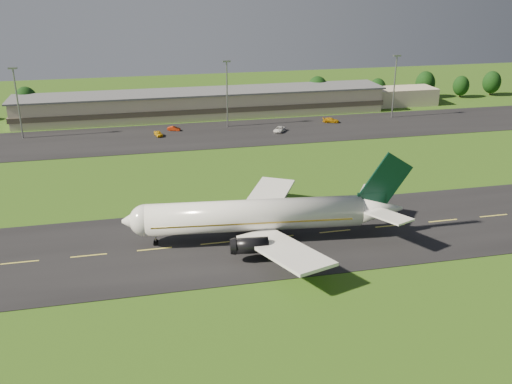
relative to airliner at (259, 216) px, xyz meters
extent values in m
plane|color=#294C13|center=(3.40, 0.09, -4.66)|extent=(360.00, 360.00, 0.00)
cube|color=black|center=(3.40, 0.09, -4.61)|extent=(220.00, 30.00, 0.10)
cube|color=black|center=(3.40, 72.09, -4.61)|extent=(260.00, 30.00, 0.10)
cylinder|color=white|center=(-0.85, 0.09, 0.14)|extent=(38.38, 9.51, 5.60)
sphere|color=white|center=(-19.75, 2.06, 0.14)|extent=(5.60, 5.60, 5.60)
cone|color=white|center=(-21.74, 2.26, 0.14)|extent=(4.54, 5.76, 5.38)
cone|color=white|center=(21.53, -2.24, 0.14)|extent=(9.52, 6.39, 5.49)
cube|color=olive|center=(-1.35, 0.14, -0.21)|extent=(35.40, 9.24, 0.28)
cube|color=black|center=(-20.35, 2.12, 0.69)|extent=(2.30, 3.19, 0.65)
cube|color=white|center=(1.49, -11.21, -1.36)|extent=(12.54, 20.21, 2.20)
cube|color=white|center=(3.77, 10.67, -1.36)|extent=(15.54, 19.94, 2.20)
cube|color=white|center=(21.01, -7.22, 1.04)|extent=(6.90, 9.38, 0.91)
cube|color=white|center=(22.05, 2.73, 1.04)|extent=(8.07, 9.29, 0.91)
cube|color=black|center=(20.04, -2.09, 1.94)|extent=(5.03, 1.07, 3.00)
cube|color=black|center=(22.52, -2.35, 5.64)|extent=(9.43, 1.43, 10.55)
cylinder|color=black|center=(-3.17, -7.71, -1.76)|extent=(5.85, 3.27, 2.70)
cylinder|color=black|center=(-1.51, 8.20, -1.76)|extent=(5.85, 3.27, 2.70)
cube|color=#C3AF95|center=(3.40, 96.09, -0.66)|extent=(120.00, 15.00, 8.00)
cube|color=#4C4438|center=(3.40, 96.09, -1.46)|extent=(121.00, 15.40, 1.60)
cube|color=#595B60|center=(3.40, 96.09, 3.49)|extent=(122.00, 16.00, 0.50)
cube|color=#C3AF95|center=(73.40, 98.09, -1.66)|extent=(28.00, 11.00, 6.00)
cylinder|color=gray|center=(-51.60, 80.09, 5.34)|extent=(0.44, 0.44, 20.00)
cube|color=gray|center=(-51.60, 80.09, 15.44)|extent=(2.40, 1.20, 0.50)
cylinder|color=gray|center=(8.40, 80.09, 5.34)|extent=(0.44, 0.44, 20.00)
cube|color=gray|center=(8.40, 80.09, 15.44)|extent=(2.40, 1.20, 0.50)
cylinder|color=gray|center=(63.40, 80.09, 5.34)|extent=(0.44, 0.44, 20.00)
cube|color=gray|center=(63.40, 80.09, 15.44)|extent=(2.40, 1.20, 0.50)
cylinder|color=black|center=(-53.58, 105.45, -3.03)|extent=(0.56, 0.56, 3.27)
ellipsoid|color=black|center=(-53.58, 105.45, 0.97)|extent=(7.63, 7.63, 9.53)
cylinder|color=black|center=(-29.80, 104.73, -3.55)|extent=(0.56, 0.56, 2.23)
ellipsoid|color=black|center=(-29.80, 104.73, -0.82)|extent=(5.21, 5.21, 6.51)
cylinder|color=black|center=(45.63, 104.60, -3.05)|extent=(0.56, 0.56, 3.21)
ellipsoid|color=black|center=(45.63, 104.60, 0.87)|extent=(7.50, 7.50, 9.37)
cylinder|color=black|center=(69.43, 105.68, -3.34)|extent=(0.56, 0.56, 2.64)
ellipsoid|color=black|center=(69.43, 105.68, -0.12)|extent=(6.15, 6.15, 7.69)
cylinder|color=black|center=(89.56, 107.36, -3.09)|extent=(0.56, 0.56, 3.14)
ellipsoid|color=black|center=(89.56, 107.36, 0.75)|extent=(7.33, 7.33, 9.16)
cylinder|color=black|center=(103.13, 104.62, -3.37)|extent=(0.56, 0.56, 2.59)
ellipsoid|color=black|center=(103.13, 104.62, -0.21)|extent=(6.03, 6.03, 7.54)
cylinder|color=black|center=(116.86, 105.62, -3.19)|extent=(0.56, 0.56, 2.94)
ellipsoid|color=black|center=(116.86, 105.62, 0.40)|extent=(6.86, 6.86, 8.58)
imported|color=#C38F0B|center=(-13.28, 73.57, -3.82)|extent=(2.72, 4.66, 1.49)
imported|color=#A1270A|center=(-8.33, 78.73, -3.92)|extent=(4.12, 2.60, 1.28)
imported|color=silver|center=(22.48, 70.48, -3.82)|extent=(5.00, 5.78, 1.48)
imported|color=#C4870B|center=(41.38, 77.84, -3.81)|extent=(5.61, 3.75, 1.51)
camera|label=1|loc=(-20.87, -89.97, 40.16)|focal=40.00mm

